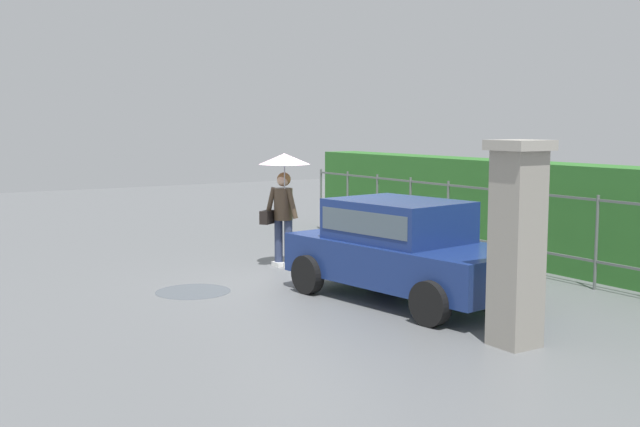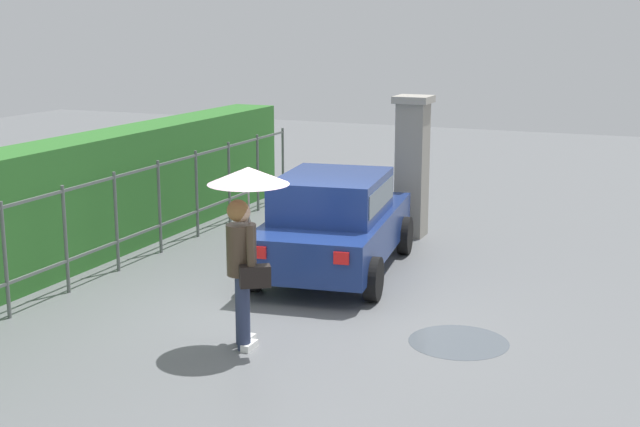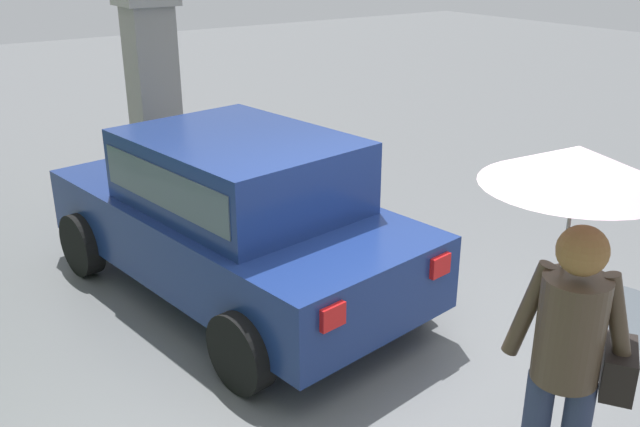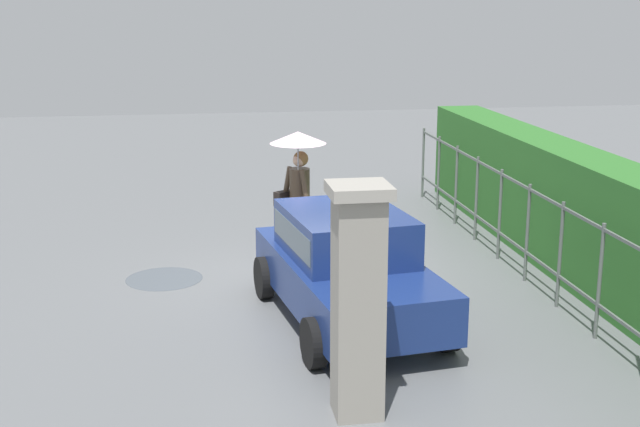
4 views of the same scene
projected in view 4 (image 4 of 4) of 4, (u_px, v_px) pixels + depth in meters
The scene contains 7 objects.
ground_plane at pixel (302, 277), 13.15m from camera, with size 40.00×40.00×0.00m, color slate.
car at pixel (347, 262), 11.20m from camera, with size 3.91×2.27×1.48m.
pedestrian at pixel (298, 166), 14.05m from camera, with size 0.92×0.92×2.07m.
gate_pillar at pixel (358, 299), 8.53m from camera, with size 0.60×0.60×2.42m.
fence_section at pixel (528, 228), 12.80m from camera, with size 11.59×0.05×1.50m.
hedge_row at pixel (584, 218), 12.90m from camera, with size 12.54×0.90×1.90m, color #2D6B28.
puddle_near at pixel (164, 279), 13.08m from camera, with size 1.17×1.17×0.00m, color #4C545B.
Camera 4 is at (12.41, -1.68, 4.14)m, focal length 48.02 mm.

